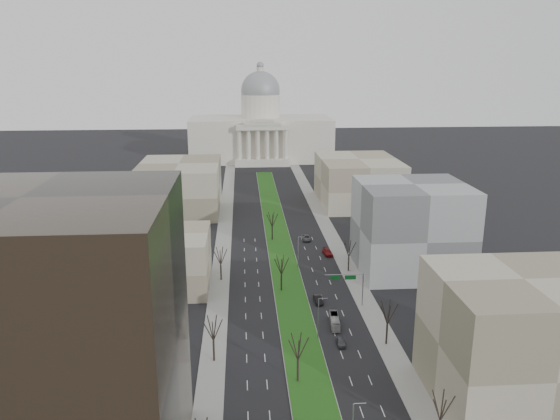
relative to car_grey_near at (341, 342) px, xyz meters
name	(u,v)px	position (x,y,z in m)	size (l,w,h in m)	color
ground	(278,240)	(-7.99, 67.58, -0.67)	(600.00, 600.00, 0.00)	black
median	(279,241)	(-7.99, 66.57, -0.57)	(8.00, 222.03, 0.20)	#999993
sidewalk_left	(221,270)	(-25.49, 42.58, -0.59)	(5.00, 330.00, 0.15)	gray
sidewalk_right	(347,267)	(9.51, 42.58, -0.59)	(5.00, 330.00, 0.15)	gray
capitol	(261,131)	(-7.99, 217.17, 15.64)	(80.00, 46.00, 55.00)	beige
building_glass_tower	(40,352)	(-44.99, -34.42, 19.33)	(34.00, 30.00, 40.00)	black
building_beige_left	(157,260)	(-40.99, 32.58, 6.33)	(26.00, 22.00, 14.00)	gray
building_tan_right	(516,341)	(25.01, -20.42, 10.33)	(26.00, 24.00, 22.00)	gray
building_grey_right	(411,228)	(26.01, 39.58, 11.33)	(28.00, 26.00, 24.00)	slate
building_far_left	(180,187)	(-42.99, 107.58, 8.33)	(30.00, 40.00, 18.00)	gray
building_far_right	(358,181)	(27.01, 112.58, 8.33)	(30.00, 40.00, 18.00)	gray
tree_left_mid	(213,328)	(-25.19, -4.42, 6.33)	(5.40, 5.40, 9.72)	black
tree_left_far	(220,255)	(-25.19, 35.58, 6.17)	(5.28, 5.28, 9.50)	black
tree_right_near	(441,406)	(9.21, -30.42, 6.02)	(5.16, 5.16, 9.29)	black
tree_right_mid	(388,312)	(9.21, -0.42, 6.49)	(5.52, 5.52, 9.94)	black
tree_right_far	(349,248)	(9.21, 39.58, 5.86)	(5.04, 5.04, 9.07)	black
tree_median_a	(298,346)	(-9.99, -12.42, 6.33)	(5.40, 5.40, 9.72)	black
tree_median_b	(281,264)	(-9.99, 27.58, 6.33)	(5.40, 5.40, 9.72)	black
tree_median_c	(272,219)	(-9.99, 67.58, 6.33)	(5.40, 5.40, 9.72)	black
streetlamp_median_b	(319,318)	(-4.23, 2.58, 4.14)	(1.90, 0.20, 9.16)	gray
streetlamp_median_c	(298,252)	(-4.23, 42.58, 4.14)	(1.90, 0.20, 9.16)	gray
mast_arm_signs	(351,282)	(5.50, 17.61, 5.44)	(9.12, 0.24, 8.09)	gray
car_grey_near	(341,342)	(0.00, 0.00, 0.00)	(1.58, 3.92, 1.33)	#46484D
car_black	(318,299)	(-1.79, 20.19, 0.13)	(1.68, 4.83, 1.59)	black
car_red	(327,252)	(5.51, 52.70, 0.13)	(2.24, 5.51, 1.60)	maroon
car_grey_far	(306,238)	(0.84, 66.77, 0.09)	(2.52, 5.47, 1.52)	#4E5056
box_van	(335,321)	(0.13, 8.33, 0.41)	(1.80, 7.71, 2.15)	#BABABA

